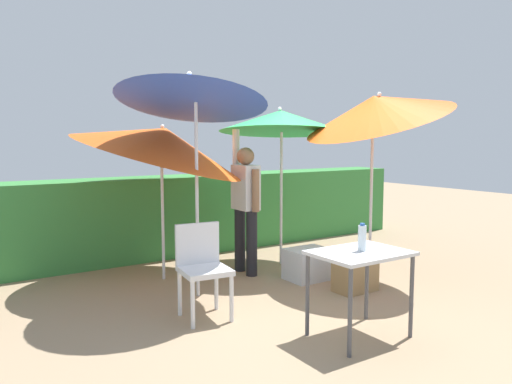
% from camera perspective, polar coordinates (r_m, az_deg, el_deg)
% --- Properties ---
extents(ground_plane, '(24.00, 24.00, 0.00)m').
position_cam_1_polar(ground_plane, '(5.64, 1.71, -11.46)').
color(ground_plane, '#9E8466').
extents(hedge_row, '(8.00, 0.70, 1.16)m').
position_cam_1_polar(hedge_row, '(7.52, -8.67, -2.57)').
color(hedge_row, '#38843D').
rests_on(hedge_row, ground_plane).
extents(umbrella_rainbow, '(1.67, 1.67, 2.19)m').
position_cam_1_polar(umbrella_rainbow, '(6.67, 2.86, 8.12)').
color(umbrella_rainbow, silver).
rests_on(umbrella_rainbow, ground_plane).
extents(umbrella_orange, '(1.78, 1.76, 2.49)m').
position_cam_1_polar(umbrella_orange, '(6.11, 13.66, 9.29)').
color(umbrella_orange, silver).
rests_on(umbrella_orange, ground_plane).
extents(umbrella_yellow, '(1.67, 1.62, 2.63)m').
position_cam_1_polar(umbrella_yellow, '(5.33, -7.32, 11.66)').
color(umbrella_yellow, silver).
rests_on(umbrella_yellow, ground_plane).
extents(umbrella_navy, '(2.18, 2.11, 2.22)m').
position_cam_1_polar(umbrella_navy, '(6.07, -10.78, 5.58)').
color(umbrella_navy, silver).
rests_on(umbrella_navy, ground_plane).
extents(person_vendor, '(0.22, 0.55, 1.88)m').
position_cam_1_polar(person_vendor, '(6.22, -1.21, -0.97)').
color(person_vendor, black).
rests_on(person_vendor, ground_plane).
extents(chair_plastic, '(0.49, 0.49, 0.89)m').
position_cam_1_polar(chair_plastic, '(4.81, -6.22, -8.27)').
color(chair_plastic, silver).
rests_on(chair_plastic, ground_plane).
extents(cooler_box, '(0.51, 0.40, 0.38)m').
position_cam_1_polar(cooler_box, '(6.12, 5.99, -8.25)').
color(cooler_box, silver).
rests_on(cooler_box, ground_plane).
extents(crate_cardboard, '(0.47, 0.29, 0.36)m').
position_cam_1_polar(crate_cardboard, '(5.74, 11.34, -9.38)').
color(crate_cardboard, '#9E7A4C').
rests_on(crate_cardboard, ground_plane).
extents(folding_table, '(0.80, 0.60, 0.75)m').
position_cam_1_polar(folding_table, '(4.36, 11.88, -7.88)').
color(folding_table, '#4C4C51').
rests_on(folding_table, ground_plane).
extents(bottle_water, '(0.07, 0.07, 0.24)m').
position_cam_1_polar(bottle_water, '(4.33, 12.12, -5.18)').
color(bottle_water, silver).
rests_on(bottle_water, folding_table).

